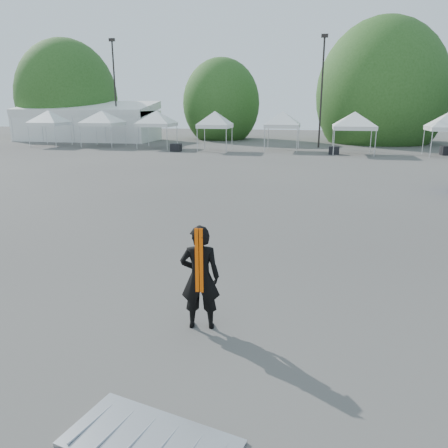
# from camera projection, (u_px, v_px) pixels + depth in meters

# --- Properties ---
(ground) EXTENTS (120.00, 120.00, 0.00)m
(ground) POSITION_uv_depth(u_px,v_px,m) (192.00, 265.00, 11.01)
(ground) COLOR #474442
(ground) RESTS_ON ground
(marquee) EXTENTS (15.00, 6.25, 4.23)m
(marquee) POSITION_uv_depth(u_px,v_px,m) (87.00, 122.00, 47.91)
(marquee) COLOR white
(marquee) RESTS_ON ground
(light_pole_west) EXTENTS (0.60, 0.25, 10.30)m
(light_pole_west) POSITION_uv_depth(u_px,v_px,m) (115.00, 85.00, 45.15)
(light_pole_west) COLOR black
(light_pole_west) RESTS_ON ground
(light_pole_east) EXTENTS (0.60, 0.25, 9.80)m
(light_pole_east) POSITION_uv_depth(u_px,v_px,m) (322.00, 85.00, 39.12)
(light_pole_east) COLOR black
(light_pole_east) RESTS_ON ground
(tree_far_w) EXTENTS (4.80, 4.80, 7.30)m
(tree_far_w) POSITION_uv_depth(u_px,v_px,m) (67.00, 98.00, 50.85)
(tree_far_w) COLOR #382314
(tree_far_w) RESTS_ON ground
(tree_mid_w) EXTENTS (4.16, 4.16, 6.33)m
(tree_mid_w) POSITION_uv_depth(u_px,v_px,m) (221.00, 104.00, 49.29)
(tree_mid_w) COLOR #382314
(tree_mid_w) RESTS_ON ground
(tree_mid_e) EXTENTS (5.12, 5.12, 7.79)m
(tree_mid_e) POSITION_uv_depth(u_px,v_px,m) (381.00, 94.00, 44.69)
(tree_mid_e) COLOR #382314
(tree_mid_e) RESTS_ON ground
(tent_a) EXTENTS (4.17, 4.17, 3.88)m
(tent_a) POSITION_uv_depth(u_px,v_px,m) (48.00, 113.00, 41.20)
(tent_a) COLOR silver
(tent_a) RESTS_ON ground
(tent_b) EXTENTS (4.62, 4.62, 3.88)m
(tent_b) POSITION_uv_depth(u_px,v_px,m) (102.00, 113.00, 40.80)
(tent_b) COLOR silver
(tent_b) RESTS_ON ground
(tent_c) EXTENTS (4.33, 4.33, 3.88)m
(tent_c) POSITION_uv_depth(u_px,v_px,m) (156.00, 114.00, 39.39)
(tent_c) COLOR silver
(tent_c) RESTS_ON ground
(tent_d) EXTENTS (3.80, 3.80, 3.88)m
(tent_d) POSITION_uv_depth(u_px,v_px,m) (215.00, 114.00, 36.90)
(tent_d) COLOR silver
(tent_d) RESTS_ON ground
(tent_e) EXTENTS (4.12, 4.12, 3.88)m
(tent_e) POSITION_uv_depth(u_px,v_px,m) (283.00, 114.00, 37.22)
(tent_e) COLOR silver
(tent_e) RESTS_ON ground
(tent_f) EXTENTS (4.65, 4.65, 3.88)m
(tent_f) POSITION_uv_depth(u_px,v_px,m) (355.00, 115.00, 34.58)
(tent_f) COLOR silver
(tent_f) RESTS_ON ground
(man) EXTENTS (0.77, 0.58, 1.92)m
(man) POSITION_uv_depth(u_px,v_px,m) (200.00, 277.00, 7.70)
(man) COLOR black
(man) RESTS_ON ground
(barrier_mid) EXTENTS (2.25, 1.48, 0.07)m
(barrier_mid) POSITION_uv_depth(u_px,v_px,m) (151.00, 442.00, 5.18)
(barrier_mid) COLOR #A8AAB0
(barrier_mid) RESTS_ON ground
(crate_west) EXTENTS (0.90, 0.74, 0.65)m
(crate_west) POSITION_uv_depth(u_px,v_px,m) (176.00, 148.00, 37.07)
(crate_west) COLOR black
(crate_west) RESTS_ON ground
(crate_mid) EXTENTS (0.82, 0.65, 0.63)m
(crate_mid) POSITION_uv_depth(u_px,v_px,m) (334.00, 150.00, 34.91)
(crate_mid) COLOR black
(crate_mid) RESTS_ON ground
(crate_east) EXTENTS (1.00, 0.82, 0.71)m
(crate_east) POSITION_uv_depth(u_px,v_px,m) (447.00, 151.00, 34.42)
(crate_east) COLOR black
(crate_east) RESTS_ON ground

